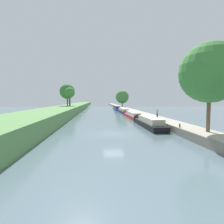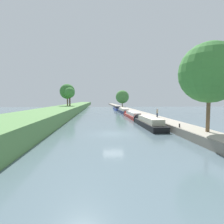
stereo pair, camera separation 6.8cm
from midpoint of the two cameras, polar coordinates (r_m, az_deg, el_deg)
The scene contains 15 objects.
ground_plane at distance 22.00m, azimuth 0.50°, elevation -7.06°, with size 160.00×160.00×0.00m, color slate.
left_grassy_bank at distance 23.89m, azimuth -29.20°, elevation -4.10°, with size 8.34×260.00×2.14m.
right_towpath at distance 24.53m, azimuth 22.61°, elevation -5.19°, with size 3.09×260.00×0.87m.
stone_quay at distance 23.81m, azimuth 19.03°, elevation -5.31°, with size 0.25×260.00×0.92m.
narrowboat_black at distance 28.62m, azimuth 11.48°, elevation -3.24°, with size 2.15×12.34×2.23m.
narrowboat_red at distance 41.66m, azimuth 6.47°, elevation -1.00°, with size 1.93×14.00×2.03m.
narrowboat_navy at distance 56.81m, azimuth 3.55°, elevation 0.42°, with size 1.81×17.04×1.99m.
narrowboat_blue at distance 73.43m, azimuth 1.60°, elevation 1.24°, with size 2.17×12.57×2.26m.
tree_rightbank_near at distance 21.05m, azimuth 29.16°, elevation 11.03°, with size 6.20×6.20×9.23m.
tree_rightbank_midnear at distance 83.95m, azimuth 3.38°, elevation 4.91°, with size 6.26×6.26×7.75m.
tree_leftbank_downstream at distance 61.88m, azimuth -14.23°, elevation 6.45°, with size 5.05×5.05×7.36m.
tree_leftbank_upstream at distance 59.40m, azimuth -13.52°, elevation 6.08°, with size 3.35×3.35×6.03m.
person_walking at distance 34.18m, azimuth 14.48°, elevation -0.26°, with size 0.34×0.34×1.66m.
mooring_bollard_near at distance 22.95m, azimuth 21.09°, elevation -4.10°, with size 0.16×0.16×0.45m.
mooring_bollard_far at distance 78.74m, azimuth 2.60°, elevation 1.77°, with size 0.16×0.16×0.45m.
Camera 2 is at (-1.91, -21.50, 4.25)m, focal length 28.25 mm.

